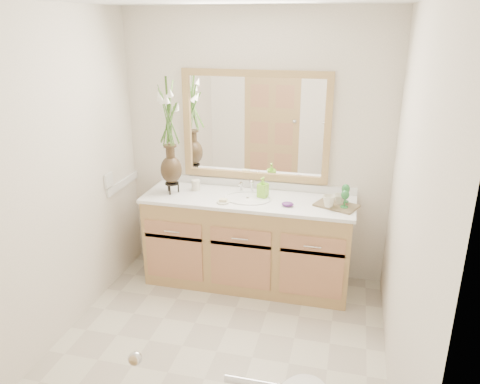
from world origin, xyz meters
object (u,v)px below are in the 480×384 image
(tumbler, at_px, (196,185))
(soap_bottle, at_px, (263,188))
(flower_vase, at_px, (169,125))
(tray, at_px, (336,205))

(tumbler, distance_m, soap_bottle, 0.62)
(flower_vase, xyz_separation_m, soap_bottle, (0.81, 0.09, -0.53))
(soap_bottle, bearing_deg, tumbler, -166.09)
(soap_bottle, bearing_deg, flower_vase, -157.58)
(flower_vase, distance_m, soap_bottle, 0.97)
(flower_vase, height_order, tray, flower_vase)
(soap_bottle, xyz_separation_m, tray, (0.64, -0.08, -0.07))
(flower_vase, distance_m, tumbler, 0.61)
(soap_bottle, distance_m, tray, 0.65)
(tumbler, bearing_deg, soap_bottle, -2.06)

